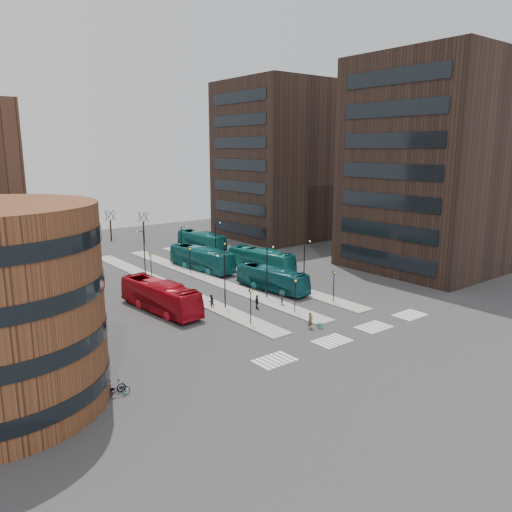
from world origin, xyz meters
TOP-DOWN VIEW (x-y plane):
  - ground at (0.00, 0.00)m, footprint 160.00×160.00m
  - island_left at (-4.00, 30.00)m, footprint 2.50×45.00m
  - island_mid at (2.00, 30.00)m, footprint 2.50×45.00m
  - island_right at (8.00, 30.00)m, footprint 2.50×45.00m
  - suitcase at (0.46, 7.01)m, footprint 0.46×0.37m
  - red_bus at (-9.46, 21.67)m, footprint 4.03×12.34m
  - teal_bus_a at (5.43, 20.42)m, footprint 3.67×10.89m
  - teal_bus_b at (4.17, 35.01)m, footprint 4.00×12.51m
  - teal_bus_c at (11.00, 29.63)m, footprint 4.29×11.73m
  - teal_bus_d at (12.40, 48.22)m, footprint 3.60×11.38m
  - traveller at (-0.38, 7.56)m, footprint 0.66×0.47m
  - commuter_a at (-4.49, 19.18)m, footprint 0.76×0.59m
  - commuter_b at (-0.65, 15.75)m, footprint 0.65×1.01m
  - commuter_c at (2.27, 14.96)m, footprint 1.13×1.18m
  - bicycle_near at (-21.00, 6.18)m, footprint 1.97×0.93m
  - bicycle_mid at (-21.00, 6.73)m, footprint 1.82×0.81m
  - bicycle_far at (-21.00, 9.47)m, footprint 1.90×1.18m
  - crosswalk_stripes at (1.75, 4.00)m, footprint 22.35×2.40m
  - tower_near at (31.98, 16.00)m, footprint 20.12×20.00m
  - tower_far at (31.98, 50.00)m, footprint 20.12×20.00m
  - sign_poles at (1.60, 23.00)m, footprint 12.45×22.12m
  - lamp_posts at (2.64, 28.00)m, footprint 14.04×20.24m
  - bare_trees at (2.67, 62.67)m, footprint 10.97×8.14m

SIDE VIEW (x-z plane):
  - ground at x=0.00m, z-range 0.00..0.00m
  - crosswalk_stripes at x=1.75m, z-range 0.00..0.01m
  - island_left at x=-4.00m, z-range 0.00..0.15m
  - island_mid at x=2.00m, z-range 0.00..0.15m
  - island_right at x=8.00m, z-range 0.00..0.15m
  - suitcase at x=0.46m, z-range 0.00..0.56m
  - bicycle_far at x=-21.00m, z-range 0.00..0.94m
  - bicycle_near at x=-21.00m, z-range 0.00..0.99m
  - bicycle_mid at x=-21.00m, z-range 0.00..1.06m
  - commuter_a at x=-4.49m, z-range 0.00..1.53m
  - commuter_b at x=-0.65m, z-range 0.00..1.59m
  - commuter_c at x=2.27m, z-range 0.00..1.61m
  - traveller at x=-0.38m, z-range 0.00..1.69m
  - teal_bus_a at x=5.43m, z-range 0.00..2.97m
  - teal_bus_d at x=12.40m, z-range 0.00..3.12m
  - teal_bus_c at x=11.00m, z-range 0.00..3.19m
  - red_bus at x=-9.46m, z-range 0.00..3.38m
  - teal_bus_b at x=4.17m, z-range 0.00..3.43m
  - sign_poles at x=1.60m, z-range 0.58..4.23m
  - bare_trees at x=2.67m, z-range -0.22..5.67m
  - lamp_posts at x=2.64m, z-range 0.52..6.64m
  - tower_near at x=31.98m, z-range 0.00..30.00m
  - tower_far at x=31.98m, z-range 0.00..30.00m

